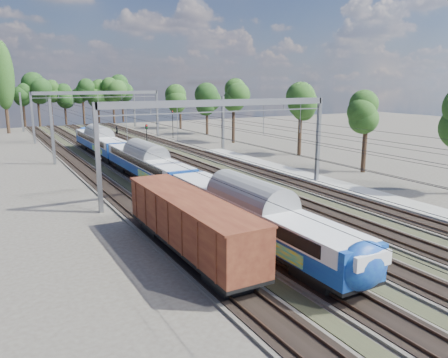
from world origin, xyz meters
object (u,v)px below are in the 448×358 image
emu_train (147,160)px  worker (117,130)px  signal_far (173,121)px  signal_near (147,138)px  freight_boxcar (189,222)px

emu_train → worker: 46.14m
worker → signal_far: bearing=-162.6°
emu_train → signal_far: bearing=63.6°
signal_far → worker: bearing=124.7°
worker → signal_far: 13.43m
signal_far → emu_train: bearing=-118.9°
worker → signal_far: (8.00, -10.52, 2.38)m
emu_train → signal_far: 38.70m
worker → signal_far: signal_far is taller
signal_near → signal_far: bearing=84.5°
worker → signal_near: signal_near is taller
worker → signal_near: 32.74m
emu_train → signal_near: signal_near is taller
emu_train → signal_far: signal_far is taller
freight_boxcar → signal_near: bearing=74.9°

